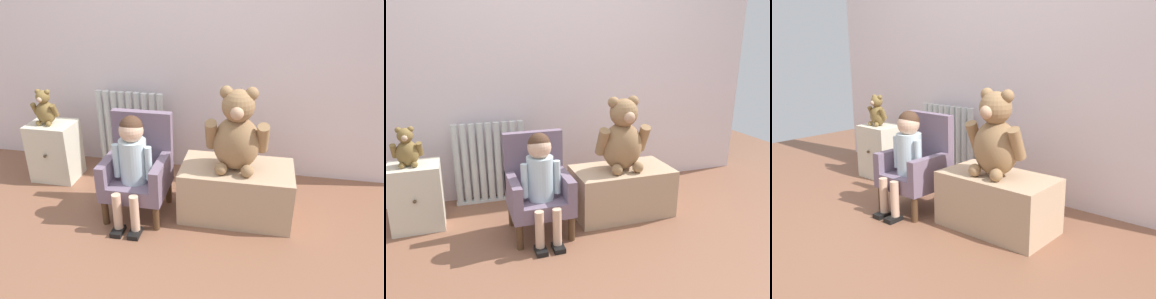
# 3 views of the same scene
# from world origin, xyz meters

# --- Properties ---
(ground_plane) EXTENTS (6.00, 6.00, 0.00)m
(ground_plane) POSITION_xyz_m (0.00, 0.00, 0.00)
(ground_plane) COLOR brown
(back_wall) EXTENTS (3.80, 0.05, 2.40)m
(back_wall) POSITION_xyz_m (0.00, 1.18, 1.20)
(back_wall) COLOR silver
(back_wall) RESTS_ON ground_plane
(radiator) EXTENTS (0.56, 0.05, 0.64)m
(radiator) POSITION_xyz_m (-0.47, 1.05, 0.32)
(radiator) COLOR silver
(radiator) RESTS_ON ground_plane
(small_dresser) EXTENTS (0.34, 0.29, 0.45)m
(small_dresser) POSITION_xyz_m (-0.99, 0.78, 0.23)
(small_dresser) COLOR beige
(small_dresser) RESTS_ON ground_plane
(child_armchair) EXTENTS (0.40, 0.39, 0.66)m
(child_armchair) POSITION_xyz_m (-0.22, 0.48, 0.31)
(child_armchair) COLOR slate
(child_armchair) RESTS_ON ground_plane
(child_figure) EXTENTS (0.25, 0.35, 0.70)m
(child_figure) POSITION_xyz_m (-0.22, 0.37, 0.45)
(child_figure) COLOR silver
(child_figure) RESTS_ON ground_plane
(low_bench) EXTENTS (0.71, 0.40, 0.35)m
(low_bench) POSITION_xyz_m (0.42, 0.53, 0.18)
(low_bench) COLOR tan
(low_bench) RESTS_ON ground_plane
(large_teddy_bear) EXTENTS (0.38, 0.27, 0.53)m
(large_teddy_bear) POSITION_xyz_m (0.41, 0.52, 0.58)
(large_teddy_bear) COLOR #936E48
(large_teddy_bear) RESTS_ON low_bench
(small_teddy_bear) EXTENTS (0.19, 0.13, 0.26)m
(small_teddy_bear) POSITION_xyz_m (-1.01, 0.77, 0.57)
(small_teddy_bear) COLOR brown
(small_teddy_bear) RESTS_ON small_dresser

